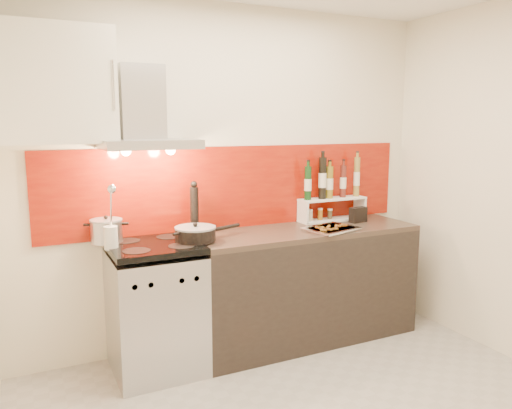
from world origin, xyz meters
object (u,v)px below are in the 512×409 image
stock_pot (106,231)px  saute_pan (196,234)px  range_stove (156,309)px  baking_tray (331,229)px  pepper_mill (194,209)px  counter (304,284)px

stock_pot → saute_pan: size_ratio=0.41×
range_stove → baking_tray: 1.43m
range_stove → stock_pot: 0.64m
range_stove → baking_tray: bearing=-6.1°
saute_pan → pepper_mill: 0.26m
range_stove → saute_pan: bearing=-9.3°
range_stove → stock_pot: bearing=147.5°
range_stove → baking_tray: (1.34, -0.14, 0.47)m
stock_pot → saute_pan: bearing=-21.7°
pepper_mill → counter: bearing=-11.0°
range_stove → baking_tray: size_ratio=2.01×
counter → pepper_mill: 1.08m
stock_pot → range_stove: bearing=-32.5°
counter → pepper_mill: size_ratio=4.48×
range_stove → saute_pan: 0.60m
counter → saute_pan: bearing=-176.8°
pepper_mill → baking_tray: (0.99, -0.31, -0.18)m
range_stove → pepper_mill: (0.35, 0.17, 0.65)m
range_stove → saute_pan: saute_pan is taller
counter → stock_pot: bearing=173.3°
counter → saute_pan: size_ratio=3.37×
stock_pot → baking_tray: 1.65m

